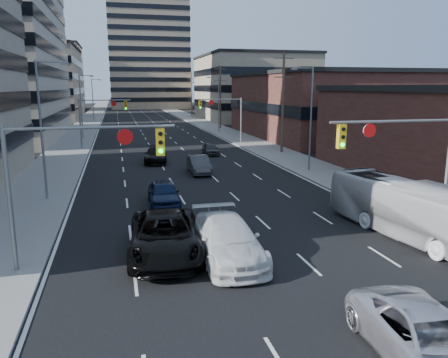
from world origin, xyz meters
TOP-DOWN VIEW (x-y plane):
  - ground at (0.00, 0.00)m, footprint 400.00×400.00m
  - road_surface at (0.00, 130.00)m, footprint 18.00×300.00m
  - sidewalk_left at (-11.50, 130.00)m, footprint 5.00×300.00m
  - sidewalk_right at (11.50, 130.00)m, footprint 5.00×300.00m
  - office_left_far at (-24.00, 100.00)m, footprint 20.00×30.00m
  - storefront_right_mid at (24.00, 50.00)m, footprint 20.00×30.00m
  - office_right_far at (25.00, 88.00)m, footprint 22.00×28.00m
  - apartment_tower at (6.00, 150.00)m, footprint 26.00×26.00m
  - bg_block_left at (-28.00, 140.00)m, footprint 24.00×24.00m
  - bg_block_right at (32.00, 130.00)m, footprint 22.00×22.00m
  - signal_near_left at (-7.45, 8.00)m, footprint 6.59×0.33m
  - signal_near_right at (7.45, 8.00)m, footprint 6.59×0.33m
  - signal_far_left at (-7.68, 45.00)m, footprint 6.09×0.33m
  - signal_far_right at (7.68, 45.00)m, footprint 6.09×0.33m
  - utility_pole_block at (12.20, 36.00)m, footprint 2.20×0.28m
  - utility_pole_midblock at (12.20, 66.00)m, footprint 2.20×0.28m
  - utility_pole_distant at (12.20, 96.00)m, footprint 2.20×0.28m
  - streetlight_left_near at (-10.34, 20.00)m, footprint 2.03×0.22m
  - streetlight_left_mid at (-10.34, 55.00)m, footprint 2.03×0.22m
  - streetlight_left_far at (-10.34, 90.00)m, footprint 2.03×0.22m
  - streetlight_right_near at (10.34, 25.00)m, footprint 2.03×0.22m
  - streetlight_right_far at (10.34, 60.00)m, footprint 2.03×0.22m
  - black_pickup at (-3.98, 8.49)m, footprint 3.61×6.87m
  - white_van at (-1.38, 7.45)m, footprint 2.55×6.16m
  - silver_suv at (2.00, -1.08)m, footprint 2.95×5.71m
  - transit_bus at (8.09, 7.93)m, footprint 3.73×10.46m
  - sedan_blue at (-3.14, 16.94)m, footprint 1.97×4.67m
  - sedan_grey_center at (0.98, 26.72)m, footprint 1.71×4.64m
  - sedan_black_far at (-2.18, 33.12)m, footprint 2.74×5.46m
  - sedan_grey_right at (4.16, 36.80)m, footprint 1.66×3.86m

SIDE VIEW (x-z plane):
  - ground at x=0.00m, z-range 0.00..0.00m
  - road_surface at x=0.00m, z-range 0.00..0.02m
  - sidewalk_left at x=-11.50m, z-range 0.00..0.15m
  - sidewalk_right at x=11.50m, z-range 0.00..0.15m
  - sedan_grey_right at x=4.16m, z-range 0.00..1.30m
  - sedan_grey_center at x=0.98m, z-range 0.00..1.52m
  - sedan_black_far at x=-2.18m, z-range 0.00..1.52m
  - silver_suv at x=2.00m, z-range 0.00..1.54m
  - sedan_blue at x=-3.14m, z-range 0.00..1.58m
  - white_van at x=-1.38m, z-range 0.00..1.78m
  - black_pickup at x=-3.98m, z-range 0.00..1.84m
  - transit_bus at x=8.09m, z-range 0.00..2.85m
  - signal_far_left at x=-7.68m, z-range 1.30..7.30m
  - signal_far_right at x=7.68m, z-range 1.30..7.30m
  - signal_near_left at x=-7.45m, z-range 1.33..7.33m
  - signal_near_right at x=7.45m, z-range 1.33..7.33m
  - storefront_right_mid at x=24.00m, z-range 0.00..9.00m
  - streetlight_left_near at x=-10.34m, z-range 0.55..9.55m
  - streetlight_left_mid at x=-10.34m, z-range 0.55..9.55m
  - streetlight_left_far at x=-10.34m, z-range 0.55..9.55m
  - streetlight_right_near at x=10.34m, z-range 0.55..9.55m
  - streetlight_right_far at x=10.34m, z-range 0.55..9.55m
  - utility_pole_block at x=12.20m, z-range 0.28..11.28m
  - utility_pole_midblock at x=12.20m, z-range 0.28..11.28m
  - utility_pole_distant at x=12.20m, z-range 0.28..11.28m
  - bg_block_right at x=32.00m, z-range 0.00..12.00m
  - office_right_far at x=25.00m, z-range 0.00..14.00m
  - office_left_far at x=-24.00m, z-range 0.00..16.00m
  - bg_block_left at x=-28.00m, z-range 0.00..20.00m
  - apartment_tower at x=6.00m, z-range 0.00..58.00m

